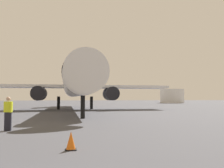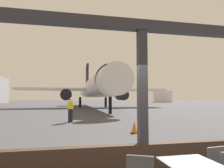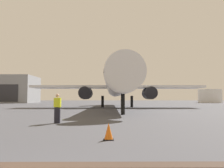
{
  "view_description": "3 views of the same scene",
  "coord_description": "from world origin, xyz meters",
  "px_view_note": "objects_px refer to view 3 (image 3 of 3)",
  "views": [
    {
      "loc": [
        1.35,
        -2.83,
        1.7
      ],
      "look_at": [
        4.96,
        16.14,
        2.78
      ],
      "focal_mm": 39.04,
      "sensor_mm": 36.0,
      "label": 1
    },
    {
      "loc": [
        -1.65,
        -4.41,
        1.75
      ],
      "look_at": [
        3.42,
        19.54,
        3.43
      ],
      "focal_mm": 32.41,
      "sensor_mm": 36.0,
      "label": 2
    },
    {
      "loc": [
        1.59,
        -2.58,
        1.47
      ],
      "look_at": [
        1.73,
        14.58,
        2.59
      ],
      "focal_mm": 35.11,
      "sensor_mm": 36.0,
      "label": 3
    }
  ],
  "objects_px": {
    "ground_crew_worker": "(57,108)",
    "fuel_storage_tank": "(210,96)",
    "traffic_cone": "(109,132)",
    "distant_hangar": "(7,90)",
    "airplane": "(118,85)"
  },
  "relations": [
    {
      "from": "fuel_storage_tank",
      "to": "traffic_cone",
      "type": "bearing_deg",
      "value": -117.14
    },
    {
      "from": "airplane",
      "to": "fuel_storage_tank",
      "type": "height_order",
      "value": "airplane"
    },
    {
      "from": "traffic_cone",
      "to": "fuel_storage_tank",
      "type": "bearing_deg",
      "value": 62.86
    },
    {
      "from": "distant_hangar",
      "to": "ground_crew_worker",
      "type": "bearing_deg",
      "value": -62.31
    },
    {
      "from": "distant_hangar",
      "to": "airplane",
      "type": "bearing_deg",
      "value": -47.38
    },
    {
      "from": "traffic_cone",
      "to": "fuel_storage_tank",
      "type": "height_order",
      "value": "fuel_storage_tank"
    },
    {
      "from": "ground_crew_worker",
      "to": "fuel_storage_tank",
      "type": "height_order",
      "value": "fuel_storage_tank"
    },
    {
      "from": "airplane",
      "to": "fuel_storage_tank",
      "type": "relative_size",
      "value": 4.65
    },
    {
      "from": "traffic_cone",
      "to": "distant_hangar",
      "type": "height_order",
      "value": "distant_hangar"
    },
    {
      "from": "ground_crew_worker",
      "to": "fuel_storage_tank",
      "type": "xyz_separation_m",
      "value": [
        36.69,
        60.31,
        1.33
      ]
    },
    {
      "from": "traffic_cone",
      "to": "fuel_storage_tank",
      "type": "relative_size",
      "value": 0.08
    },
    {
      "from": "distant_hangar",
      "to": "fuel_storage_tank",
      "type": "relative_size",
      "value": 2.43
    },
    {
      "from": "ground_crew_worker",
      "to": "traffic_cone",
      "type": "distance_m",
      "value": 6.11
    },
    {
      "from": "fuel_storage_tank",
      "to": "distant_hangar",
      "type": "bearing_deg",
      "value": -178.93
    },
    {
      "from": "distant_hangar",
      "to": "fuel_storage_tank",
      "type": "distance_m",
      "value": 67.72
    }
  ]
}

